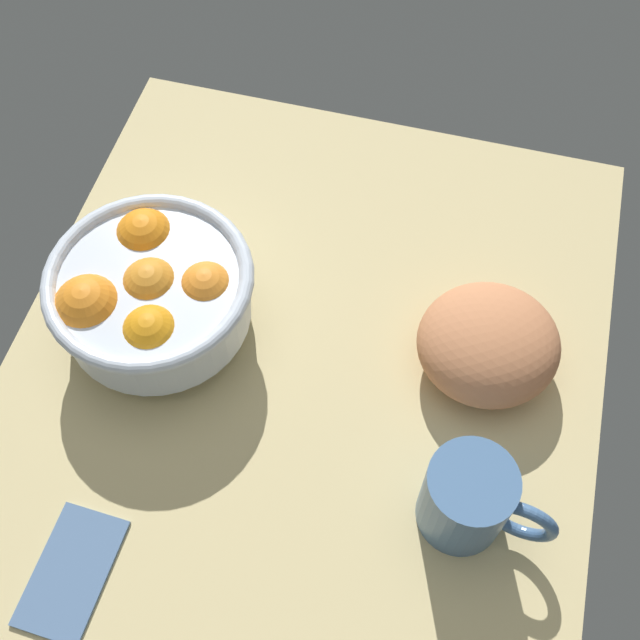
{
  "coord_description": "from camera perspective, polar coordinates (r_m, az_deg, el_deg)",
  "views": [
    {
      "loc": [
        34.48,
        11.71,
        77.27
      ],
      "look_at": [
        -6.56,
        1.02,
        5.0
      ],
      "focal_mm": 45.25,
      "sensor_mm": 36.0,
      "label": 1
    }
  ],
  "objects": [
    {
      "name": "fruit_bowl",
      "position": [
        0.86,
        -11.9,
        1.83
      ],
      "size": [
        21.63,
        21.63,
        11.05
      ],
      "color": "silver",
      "rests_on": "ground"
    },
    {
      "name": "mug",
      "position": [
        0.77,
        10.54,
        -12.39
      ],
      "size": [
        8.31,
        12.86,
        9.87
      ],
      "color": "#466C9A",
      "rests_on": "ground"
    },
    {
      "name": "bread_loaf",
      "position": [
        0.85,
        11.81,
        -1.66
      ],
      "size": [
        18.71,
        19.01,
        8.37
      ],
      "primitive_type": "ellipsoid",
      "rotation": [
        0.0,
        0.0,
        5.08
      ],
      "color": "#CB7F53",
      "rests_on": "ground"
    },
    {
      "name": "ground_plane",
      "position": [
        0.87,
        -1.75,
        -5.65
      ],
      "size": [
        80.88,
        63.16,
        3.0
      ],
      "primitive_type": "cube",
      "color": "#CFBB81"
    },
    {
      "name": "napkin_folded",
      "position": [
        0.82,
        -17.2,
        -16.63
      ],
      "size": [
        12.21,
        7.24,
        0.83
      ],
      "primitive_type": "cube",
      "rotation": [
        0.0,
        0.0,
        -0.04
      ],
      "color": "slate",
      "rests_on": "ground"
    }
  ]
}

